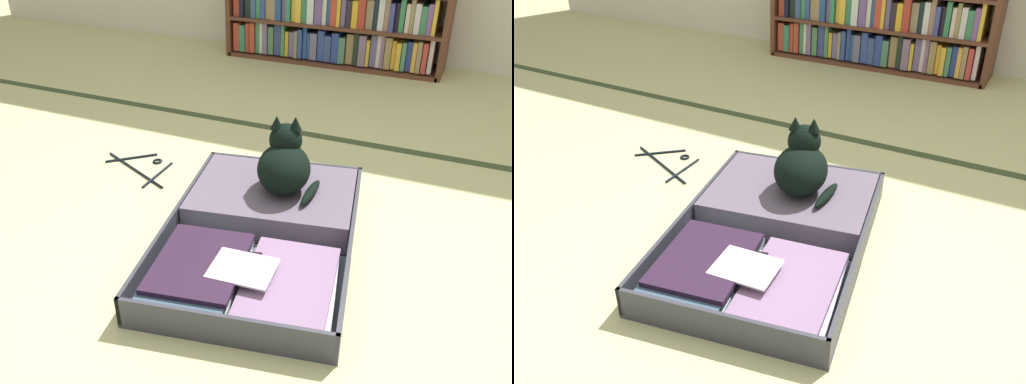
% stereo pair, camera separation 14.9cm
% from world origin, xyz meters
% --- Properties ---
extents(ground_plane, '(10.00, 10.00, 0.00)m').
position_xyz_m(ground_plane, '(0.00, 0.00, 0.00)').
color(ground_plane, '#C6C387').
extents(tatami_border, '(4.80, 0.05, 0.00)m').
position_xyz_m(tatami_border, '(0.00, 1.14, 0.00)').
color(tatami_border, '#374527').
rests_on(tatami_border, ground_plane).
extents(bookshelf, '(1.36, 0.28, 0.71)m').
position_xyz_m(bookshelf, '(-0.38, 2.24, 0.35)').
color(bookshelf, brown).
rests_on(bookshelf, ground_plane).
extents(open_suitcase, '(0.73, 0.96, 0.10)m').
position_xyz_m(open_suitcase, '(-0.05, 0.28, 0.05)').
color(open_suitcase, '#363641').
rests_on(open_suitcase, ground_plane).
extents(black_cat, '(0.24, 0.27, 0.25)m').
position_xyz_m(black_cat, '(-0.05, 0.47, 0.19)').
color(black_cat, black).
rests_on(black_cat, open_suitcase).
extents(clothes_hanger, '(0.37, 0.27, 0.01)m').
position_xyz_m(clothes_hanger, '(-0.70, 0.56, 0.01)').
color(clothes_hanger, black).
rests_on(clothes_hanger, ground_plane).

